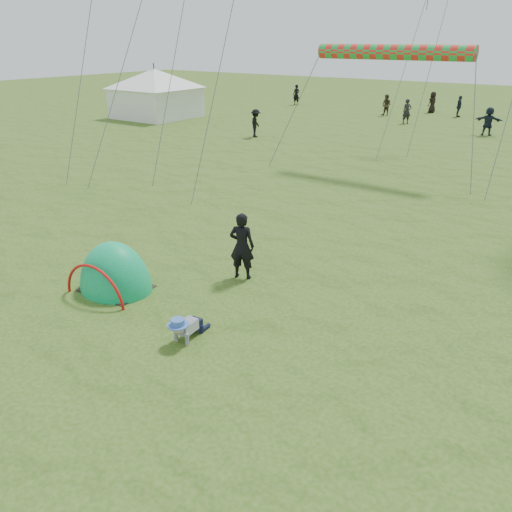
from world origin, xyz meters
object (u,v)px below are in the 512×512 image
Objects in this scene: event_marquee at (156,92)px; crawling_toddler at (186,327)px; standing_adult at (242,246)px; popup_tent at (117,289)px.

crawling_toddler is at bearing -44.12° from event_marquee.
standing_adult is 29.66m from event_marquee.
crawling_toddler is 32.30m from event_marquee.
popup_tent is at bearing -47.11° from event_marquee.
event_marquee is (-20.50, 21.42, 1.94)m from popup_tent.
standing_adult is 0.31× the size of event_marquee.
popup_tent reaches higher than crawling_toddler.
event_marquee is at bearing 128.69° from popup_tent.
popup_tent is 29.72m from event_marquee.
popup_tent is 3.31m from standing_adult.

